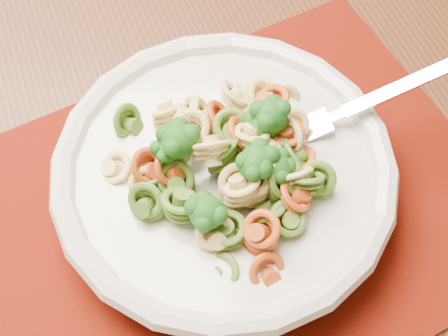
{
  "coord_description": "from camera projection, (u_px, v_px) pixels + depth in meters",
  "views": [
    {
      "loc": [
        0.56,
        -0.88,
        1.19
      ],
      "look_at": [
        0.55,
        -0.64,
        0.77
      ],
      "focal_mm": 50.0,
      "sensor_mm": 36.0,
      "label": 1
    }
  ],
  "objects": [
    {
      "name": "dining_table",
      "position": [
        231.0,
        139.0,
        0.66
      ],
      "size": [
        1.58,
        1.33,
        0.73
      ],
      "rotation": [
        0.0,
        0.0,
        0.41
      ],
      "color": "#4D2A15",
      "rests_on": "ground"
    },
    {
      "name": "placemat",
      "position": [
        239.0,
        207.0,
        0.51
      ],
      "size": [
        0.51,
        0.48,
        0.0
      ],
      "primitive_type": "cube",
      "rotation": [
        0.0,
        0.0,
        0.53
      ],
      "color": "#611004",
      "rests_on": "dining_table"
    },
    {
      "name": "pasta_bowl",
      "position": [
        224.0,
        174.0,
        0.49
      ],
      "size": [
        0.27,
        0.27,
        0.05
      ],
      "color": "beige",
      "rests_on": "placemat"
    },
    {
      "name": "pasta_broccoli_heap",
      "position": [
        224.0,
        164.0,
        0.47
      ],
      "size": [
        0.23,
        0.23,
        0.06
      ],
      "primitive_type": null,
      "color": "#E0BD6E",
      "rests_on": "pasta_bowl"
    },
    {
      "name": "fork",
      "position": [
        314.0,
        126.0,
        0.49
      ],
      "size": [
        0.18,
        0.08,
        0.08
      ],
      "primitive_type": null,
      "rotation": [
        0.0,
        -0.35,
        0.34
      ],
      "color": "silver",
      "rests_on": "pasta_bowl"
    }
  ]
}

